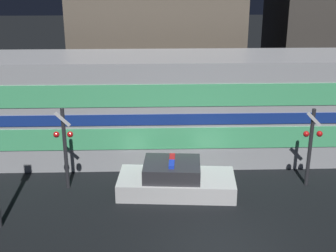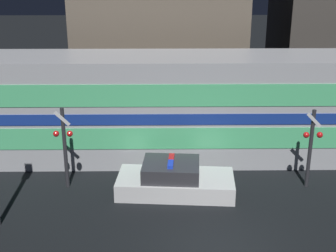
{
  "view_description": "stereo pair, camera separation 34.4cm",
  "coord_description": "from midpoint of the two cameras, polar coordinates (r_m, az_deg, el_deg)",
  "views": [
    {
      "loc": [
        -1.9,
        -11.85,
        8.21
      ],
      "look_at": [
        -1.34,
        5.32,
        2.0
      ],
      "focal_mm": 50.0,
      "sensor_mm": 36.0,
      "label": 1
    },
    {
      "loc": [
        -1.56,
        -11.86,
        8.21
      ],
      "look_at": [
        -1.34,
        5.32,
        2.0
      ],
      "focal_mm": 50.0,
      "sensor_mm": 36.0,
      "label": 2
    }
  ],
  "objects": [
    {
      "name": "ground_plane",
      "position": [
        14.53,
        5.47,
        -14.64
      ],
      "size": [
        120.0,
        120.0,
        0.0
      ],
      "primitive_type": "plane",
      "color": "black"
    },
    {
      "name": "train",
      "position": [
        19.78,
        -1.41,
        2.25
      ],
      "size": [
        24.0,
        3.12,
        4.44
      ],
      "color": "#B7BABF",
      "rests_on": "ground_plane"
    },
    {
      "name": "police_car",
      "position": [
        17.32,
        0.32,
        -6.62
      ],
      "size": [
        4.4,
        2.25,
        1.31
      ],
      "rotation": [
        0.0,
        0.0,
        -0.08
      ],
      "color": "silver",
      "rests_on": "ground_plane"
    },
    {
      "name": "building_left",
      "position": [
        25.44,
        -1.8,
        10.67
      ],
      "size": [
        8.8,
        5.13,
        8.28
      ],
      "color": "#726656",
      "rests_on": "ground_plane"
    },
    {
      "name": "crossing_signal_far",
      "position": [
        17.53,
        -13.03,
        -2.23
      ],
      "size": [
        0.72,
        0.32,
        3.14
      ],
      "color": "#2D2D33",
      "rests_on": "ground_plane"
    },
    {
      "name": "crossing_signal_near",
      "position": [
        18.05,
        16.49,
        -2.06
      ],
      "size": [
        0.72,
        0.32,
        3.05
      ],
      "color": "#2D2D33",
      "rests_on": "ground_plane"
    }
  ]
}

